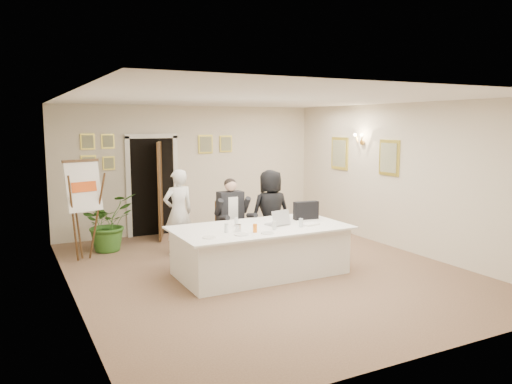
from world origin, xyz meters
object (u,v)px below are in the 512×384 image
at_px(standing_man, 178,212).
at_px(steel_jug, 238,228).
at_px(laptop, 277,216).
at_px(laptop_bag, 306,210).
at_px(potted_palm, 108,223).
at_px(standing_woman, 271,212).
at_px(oj_glass, 255,228).
at_px(seated_man, 232,217).
at_px(flip_chart, 82,215).
at_px(conference_table, 260,250).
at_px(paper_stack, 310,224).

height_order(standing_man, steel_jug, standing_man).
relative_size(laptop, steel_jug, 3.35).
bearing_deg(steel_jug, laptop_bag, 13.96).
bearing_deg(potted_palm, laptop_bag, -40.15).
relative_size(standing_woman, oj_glass, 12.11).
bearing_deg(standing_man, seated_man, 139.28).
relative_size(standing_man, oj_glass, 12.23).
xyz_separation_m(flip_chart, laptop_bag, (3.41, -1.91, 0.11)).
distance_m(seated_man, standing_man, 1.00).
relative_size(conference_table, standing_woman, 1.77).
relative_size(laptop_bag, steel_jug, 4.01).
xyz_separation_m(conference_table, seated_man, (0.03, 1.17, 0.33)).
distance_m(conference_table, paper_stack, 0.92).
bearing_deg(potted_palm, standing_man, -39.08).
bearing_deg(laptop, conference_table, 170.80).
height_order(potted_palm, paper_stack, potted_palm).
xyz_separation_m(standing_man, potted_palm, (-1.11, 0.90, -0.25)).
distance_m(standing_man, laptop_bag, 2.36).
bearing_deg(seated_man, standing_woman, -24.10).
xyz_separation_m(standing_woman, steel_jug, (-1.23, -1.20, 0.04)).
height_order(potted_palm, steel_jug, potted_palm).
relative_size(conference_table, oj_glass, 21.45).
relative_size(paper_stack, oj_glass, 2.10).
bearing_deg(seated_man, standing_man, 131.68).
bearing_deg(standing_man, flip_chart, -18.94).
bearing_deg(standing_woman, potted_palm, -28.59).
bearing_deg(paper_stack, standing_man, 128.31).
distance_m(oj_glass, steel_jug, 0.27).
bearing_deg(standing_woman, standing_man, -21.84).
bearing_deg(standing_man, potted_palm, -45.15).
bearing_deg(flip_chart, standing_man, -12.87).
height_order(seated_man, standing_woman, standing_woman).
bearing_deg(paper_stack, steel_jug, 176.02).
relative_size(laptop_bag, paper_stack, 1.61).
distance_m(flip_chart, paper_stack, 3.98).
relative_size(seated_man, potted_palm, 1.34).
xyz_separation_m(flip_chart, potted_palm, (0.52, 0.53, -0.27)).
bearing_deg(laptop_bag, potted_palm, 145.53).
height_order(seated_man, oj_glass, seated_man).
xyz_separation_m(seated_man, standing_woman, (0.74, -0.14, 0.06)).
xyz_separation_m(conference_table, flip_chart, (-2.42, 2.11, 0.42)).
height_order(standing_man, laptop_bag, standing_man).
height_order(standing_woman, oj_glass, standing_woman).
xyz_separation_m(oj_glass, steel_jug, (-0.20, 0.17, -0.01)).
relative_size(standing_man, steel_jug, 14.45).
xyz_separation_m(standing_woman, potted_palm, (-2.66, 1.60, -0.25)).
height_order(standing_man, potted_palm, standing_man).
bearing_deg(standing_man, steel_jug, 93.47).
bearing_deg(seated_man, paper_stack, -75.75).
distance_m(standing_woman, oj_glass, 1.72).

